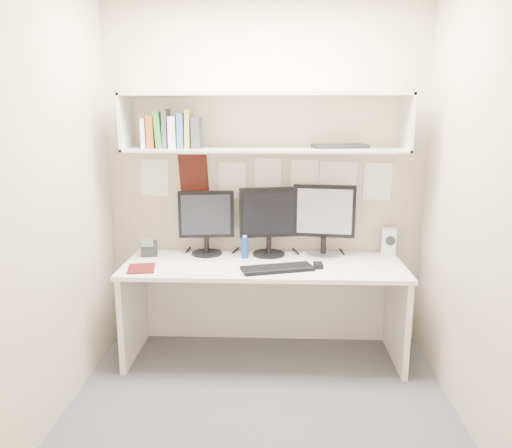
{
  "coord_description": "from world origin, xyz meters",
  "views": [
    {
      "loc": [
        0.09,
        -2.79,
        1.78
      ],
      "look_at": [
        -0.04,
        0.35,
        1.08
      ],
      "focal_mm": 35.0,
      "sensor_mm": 36.0,
      "label": 1
    }
  ],
  "objects_px": {
    "maroon_notebook": "(141,268)",
    "speaker": "(389,242)",
    "monitor_left": "(206,220)",
    "monitor_center": "(269,219)",
    "keyboard": "(277,269)",
    "desk_phone": "(149,248)",
    "monitor_right": "(324,218)",
    "desk": "(264,310)"
  },
  "relations": [
    {
      "from": "monitor_center",
      "to": "monitor_right",
      "type": "height_order",
      "value": "monitor_right"
    },
    {
      "from": "monitor_left",
      "to": "monitor_center",
      "type": "xyz_separation_m",
      "value": [
        0.47,
        -0.0,
        0.01
      ]
    },
    {
      "from": "monitor_left",
      "to": "speaker",
      "type": "distance_m",
      "value": 1.39
    },
    {
      "from": "desk",
      "to": "speaker",
      "type": "relative_size",
      "value": 9.67
    },
    {
      "from": "keyboard",
      "to": "maroon_notebook",
      "type": "bearing_deg",
      "value": 164.44
    },
    {
      "from": "keyboard",
      "to": "maroon_notebook",
      "type": "xyz_separation_m",
      "value": [
        -0.94,
        -0.02,
        -0.01
      ]
    },
    {
      "from": "keyboard",
      "to": "monitor_right",
      "type": "bearing_deg",
      "value": 31.38
    },
    {
      "from": "monitor_center",
      "to": "desk",
      "type": "bearing_deg",
      "value": -109.28
    },
    {
      "from": "desk",
      "to": "monitor_right",
      "type": "bearing_deg",
      "value": 26.32
    },
    {
      "from": "monitor_right",
      "to": "monitor_center",
      "type": "bearing_deg",
      "value": -171.97
    },
    {
      "from": "monitor_center",
      "to": "keyboard",
      "type": "relative_size",
      "value": 1.06
    },
    {
      "from": "monitor_right",
      "to": "maroon_notebook",
      "type": "xyz_separation_m",
      "value": [
        -1.29,
        -0.4,
        -0.28
      ]
    },
    {
      "from": "maroon_notebook",
      "to": "speaker",
      "type": "bearing_deg",
      "value": 2.66
    },
    {
      "from": "speaker",
      "to": "desk_phone",
      "type": "bearing_deg",
      "value": -166.6
    },
    {
      "from": "monitor_center",
      "to": "maroon_notebook",
      "type": "distance_m",
      "value": 1.0
    },
    {
      "from": "maroon_notebook",
      "to": "desk_phone",
      "type": "bearing_deg",
      "value": 83.71
    },
    {
      "from": "monitor_left",
      "to": "keyboard",
      "type": "xyz_separation_m",
      "value": [
        0.54,
        -0.38,
        -0.25
      ]
    },
    {
      "from": "monitor_center",
      "to": "keyboard",
      "type": "distance_m",
      "value": 0.47
    },
    {
      "from": "monitor_center",
      "to": "monitor_right",
      "type": "xyz_separation_m",
      "value": [
        0.41,
        -0.0,
        0.01
      ]
    },
    {
      "from": "desk_phone",
      "to": "monitor_center",
      "type": "bearing_deg",
      "value": -5.84
    },
    {
      "from": "desk",
      "to": "monitor_right",
      "type": "height_order",
      "value": "monitor_right"
    },
    {
      "from": "speaker",
      "to": "desk_phone",
      "type": "distance_m",
      "value": 1.81
    },
    {
      "from": "keyboard",
      "to": "monitor_center",
      "type": "bearing_deg",
      "value": 83.04
    },
    {
      "from": "speaker",
      "to": "desk_phone",
      "type": "xyz_separation_m",
      "value": [
        -1.81,
        -0.1,
        -0.05
      ]
    },
    {
      "from": "desk",
      "to": "desk_phone",
      "type": "bearing_deg",
      "value": 169.56
    },
    {
      "from": "monitor_left",
      "to": "monitor_right",
      "type": "distance_m",
      "value": 0.88
    },
    {
      "from": "desk",
      "to": "keyboard",
      "type": "height_order",
      "value": "keyboard"
    },
    {
      "from": "monitor_center",
      "to": "monitor_right",
      "type": "bearing_deg",
      "value": -10.99
    },
    {
      "from": "keyboard",
      "to": "speaker",
      "type": "bearing_deg",
      "value": 9.88
    },
    {
      "from": "monitor_left",
      "to": "monitor_center",
      "type": "relative_size",
      "value": 0.94
    },
    {
      "from": "desk",
      "to": "monitor_center",
      "type": "bearing_deg",
      "value": 81.7
    },
    {
      "from": "desk",
      "to": "desk_phone",
      "type": "relative_size",
      "value": 14.21
    },
    {
      "from": "monitor_right",
      "to": "desk_phone",
      "type": "xyz_separation_m",
      "value": [
        -1.31,
        -0.06,
        -0.23
      ]
    },
    {
      "from": "monitor_center",
      "to": "keyboard",
      "type": "xyz_separation_m",
      "value": [
        0.07,
        -0.38,
        -0.27
      ]
    },
    {
      "from": "speaker",
      "to": "maroon_notebook",
      "type": "xyz_separation_m",
      "value": [
        -1.78,
        -0.44,
        -0.1
      ]
    },
    {
      "from": "monitor_center",
      "to": "desk_phone",
      "type": "bearing_deg",
      "value": 172.73
    },
    {
      "from": "monitor_right",
      "to": "speaker",
      "type": "xyz_separation_m",
      "value": [
        0.5,
        0.04,
        -0.18
      ]
    },
    {
      "from": "keyboard",
      "to": "speaker",
      "type": "height_order",
      "value": "speaker"
    },
    {
      "from": "monitor_left",
      "to": "speaker",
      "type": "bearing_deg",
      "value": -4.84
    },
    {
      "from": "desk_phone",
      "to": "desk",
      "type": "bearing_deg",
      "value": -19.98
    },
    {
      "from": "desk",
      "to": "keyboard",
      "type": "bearing_deg",
      "value": -59.38
    },
    {
      "from": "monitor_left",
      "to": "monitor_right",
      "type": "relative_size",
      "value": 0.91
    }
  ]
}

